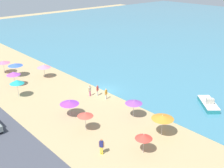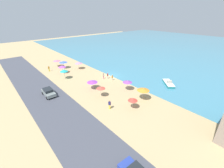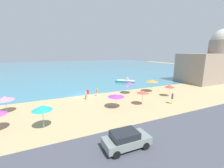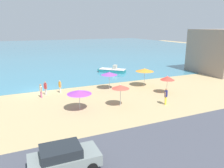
% 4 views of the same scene
% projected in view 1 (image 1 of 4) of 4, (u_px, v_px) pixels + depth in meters
% --- Properties ---
extents(ground_plane, '(160.00, 160.00, 0.00)m').
position_uv_depth(ground_plane, '(104.00, 91.00, 42.82)').
color(ground_plane, tan).
extents(beach_umbrella_0, '(2.40, 2.40, 2.11)m').
position_uv_depth(beach_umbrella_0, '(69.00, 103.00, 34.82)').
color(beach_umbrella_0, '#B2B2B7').
rests_on(beach_umbrella_0, ground_plane).
extents(beach_umbrella_1, '(2.15, 2.15, 2.37)m').
position_uv_depth(beach_umbrella_1, '(134.00, 102.00, 34.39)').
color(beach_umbrella_1, '#B2B2B7').
rests_on(beach_umbrella_1, ground_plane).
extents(beach_umbrella_2, '(2.15, 2.15, 2.39)m').
position_uv_depth(beach_umbrella_2, '(13.00, 73.00, 43.83)').
color(beach_umbrella_2, '#B2B2B7').
rests_on(beach_umbrella_2, ground_plane).
extents(beach_umbrella_3, '(2.47, 2.47, 2.57)m').
position_uv_depth(beach_umbrella_3, '(163.00, 117.00, 30.49)').
color(beach_umbrella_3, '#B2B2B7').
rests_on(beach_umbrella_3, ground_plane).
extents(beach_umbrella_4, '(1.82, 1.82, 2.33)m').
position_uv_depth(beach_umbrella_4, '(85.00, 115.00, 31.47)').
color(beach_umbrella_4, '#B2B2B7').
rests_on(beach_umbrella_4, ground_plane).
extents(beach_umbrella_5, '(1.75, 1.75, 2.25)m').
position_uv_depth(beach_umbrella_5, '(144.00, 136.00, 27.64)').
color(beach_umbrella_5, '#B2B2B7').
rests_on(beach_umbrella_5, ground_plane).
extents(beach_umbrella_6, '(2.48, 2.48, 2.38)m').
position_uv_depth(beach_umbrella_6, '(15.00, 65.00, 47.81)').
color(beach_umbrella_6, '#B2B2B7').
rests_on(beach_umbrella_6, ground_plane).
extents(beach_umbrella_7, '(2.05, 2.05, 2.72)m').
position_uv_depth(beach_umbrella_7, '(17.00, 82.00, 39.84)').
color(beach_umbrella_7, '#B2B2B7').
rests_on(beach_umbrella_7, ground_plane).
extents(beach_umbrella_8, '(2.32, 2.32, 2.32)m').
position_uv_depth(beach_umbrella_8, '(3.00, 62.00, 49.23)').
color(beach_umbrella_8, '#B2B2B7').
rests_on(beach_umbrella_8, ground_plane).
extents(beach_umbrella_9, '(2.29, 2.29, 2.35)m').
position_uv_depth(beach_umbrella_9, '(44.00, 66.00, 47.29)').
color(beach_umbrella_9, '#B2B2B7').
rests_on(beach_umbrella_9, ground_plane).
extents(bather_0, '(0.29, 0.56, 1.61)m').
position_uv_depth(bather_0, '(106.00, 93.00, 39.72)').
color(bather_0, white).
rests_on(bather_0, ground_plane).
extents(bather_1, '(0.37, 0.51, 1.66)m').
position_uv_depth(bather_1, '(97.00, 90.00, 40.83)').
color(bather_1, silver).
rests_on(bather_1, ground_plane).
extents(bather_3, '(0.50, 0.38, 1.79)m').
position_uv_depth(bather_3, '(101.00, 146.00, 27.79)').
color(bather_3, yellow).
rests_on(bather_3, ground_plane).
extents(bather_4, '(0.29, 0.56, 1.65)m').
position_uv_depth(bather_4, '(90.00, 90.00, 40.71)').
color(bather_4, pink).
rests_on(bather_4, ground_plane).
extents(skiff_nearshore, '(4.62, 4.36, 1.35)m').
position_uv_depth(skiff_nearshore, '(208.00, 104.00, 37.75)').
color(skiff_nearshore, teal).
rests_on(skiff_nearshore, sea).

